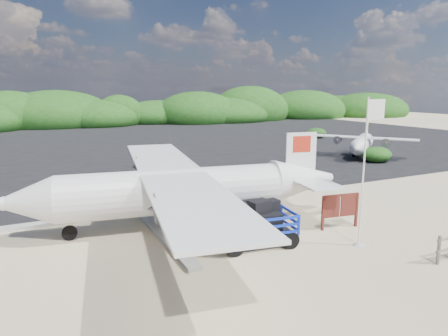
# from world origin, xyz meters

# --- Properties ---
(ground) EXTENTS (160.00, 160.00, 0.00)m
(ground) POSITION_xyz_m (0.00, 0.00, 0.00)
(ground) COLOR beige
(asphalt_apron) EXTENTS (90.00, 50.00, 0.04)m
(asphalt_apron) POSITION_xyz_m (0.00, 30.00, 0.00)
(asphalt_apron) COLOR #B2B2B2
(asphalt_apron) RESTS_ON ground
(lagoon) EXTENTS (9.00, 7.00, 0.40)m
(lagoon) POSITION_xyz_m (-9.00, 1.50, 0.00)
(lagoon) COLOR #B2B2B2
(lagoon) RESTS_ON ground
(vegetation_band) EXTENTS (124.00, 8.00, 4.40)m
(vegetation_band) POSITION_xyz_m (0.00, 55.00, 0.00)
(vegetation_band) COLOR #B2B2B2
(vegetation_band) RESTS_ON ground
(baggage_cart) EXTENTS (3.25, 2.12, 1.53)m
(baggage_cart) POSITION_xyz_m (-1.66, -0.98, 0.00)
(baggage_cart) COLOR #0E31DA
(baggage_cart) RESTS_ON ground
(flagpole) EXTENTS (1.17, 0.68, 5.51)m
(flagpole) POSITION_xyz_m (1.81, -2.62, 0.00)
(flagpole) COLOR white
(flagpole) RESTS_ON ground
(signboard) EXTENTS (1.86, 0.42, 1.52)m
(signboard) POSITION_xyz_m (2.47, -0.83, 0.00)
(signboard) COLOR #5D221A
(signboard) RESTS_ON ground
(crew_a) EXTENTS (0.85, 0.73, 1.98)m
(crew_a) POSITION_xyz_m (-0.03, 1.00, 0.99)
(crew_a) COLOR #161244
(crew_a) RESTS_ON ground
(crew_b) EXTENTS (1.09, 0.98, 1.85)m
(crew_b) POSITION_xyz_m (0.56, 2.03, 0.92)
(crew_b) COLOR #161244
(crew_b) RESTS_ON ground
(aircraft_large) EXTENTS (18.98, 18.98, 4.95)m
(aircraft_large) POSITION_xyz_m (10.64, 24.62, 0.00)
(aircraft_large) COLOR #B2B2B2
(aircraft_large) RESTS_ON ground
(aircraft_small) EXTENTS (10.31, 10.31, 2.65)m
(aircraft_small) POSITION_xyz_m (-9.68, 30.43, 0.00)
(aircraft_small) COLOR #B2B2B2
(aircraft_small) RESTS_ON ground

